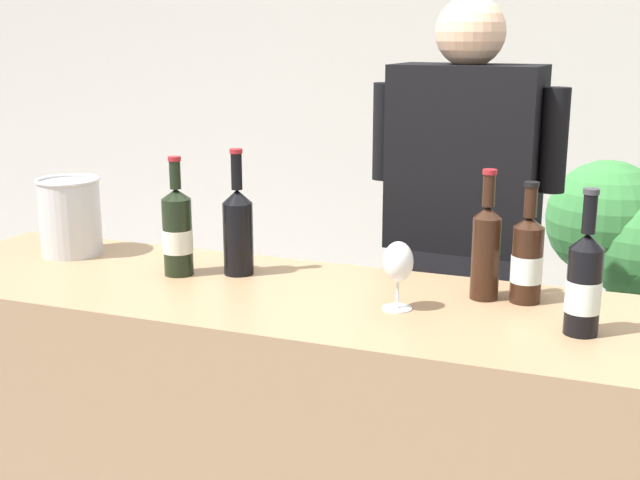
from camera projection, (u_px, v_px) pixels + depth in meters
The scene contains 11 objects.
wall_back at pixel (511, 70), 4.34m from camera, with size 8.00×0.10×2.80m, color beige.
counter at pixel (347, 467), 2.21m from camera, with size 2.51×0.62×0.94m, color #9E7A56.
wine_bottle_1 at pixel (527, 259), 2.06m from camera, with size 0.08×0.08×0.31m.
wine_bottle_2 at pixel (486, 248), 2.08m from camera, with size 0.07×0.07×0.33m.
wine_bottle_3 at pixel (177, 231), 2.29m from camera, with size 0.08×0.08×0.33m.
wine_bottle_4 at pixel (584, 283), 1.84m from camera, with size 0.08×0.08×0.33m.
wine_bottle_6 at pixel (238, 228), 2.29m from camera, with size 0.08×0.08×0.35m.
wine_glass at pixel (398, 264), 2.00m from camera, with size 0.07×0.07×0.17m.
ice_bucket at pixel (70, 216), 2.50m from camera, with size 0.19×0.19×0.23m.
person_server at pixel (460, 276), 2.68m from camera, with size 0.61×0.27×1.70m.
potted_shrub at pixel (639, 264), 3.10m from camera, with size 0.64×0.56×1.14m.
Camera 1 is at (0.65, -1.89, 1.60)m, focal length 46.48 mm.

